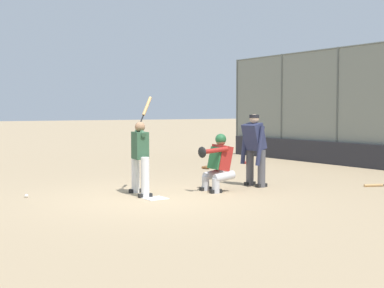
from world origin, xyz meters
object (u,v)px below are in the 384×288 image
Objects in this scene: catcher_behind_plate at (218,162)px; fielding_glove_on_dirt at (206,167)px; batter_at_plate at (140,155)px; umpire_home at (254,148)px; spare_bat_by_padding at (376,185)px; baseball_loose at (26,196)px; spare_bat_near_backstop at (245,162)px.

catcher_behind_plate is 4.61× the size of fielding_glove_on_dirt.
batter_at_plate reaches higher than umpire_home.
baseball_loose is (2.91, 7.20, 0.00)m from spare_bat_by_padding.
baseball_loose is at bearing 73.04° from catcher_behind_plate.
umpire_home is at bearing -105.04° from baseball_loose.
fielding_glove_on_dirt reaches higher than spare_bat_by_padding.
baseball_loose reaches higher than spare_bat_by_padding.
batter_at_plate is 2.82m from umpire_home.
umpire_home is 22.60× the size of baseball_loose.
spare_bat_by_padding is 7.77m from baseball_loose.
catcher_behind_plate is 16.95× the size of baseball_loose.
spare_bat_near_backstop is 2.22m from fielding_glove_on_dirt.
spare_bat_by_padding is (-5.95, 0.97, -0.00)m from spare_bat_near_backstop.
spare_bat_by_padding is 2.82× the size of fielding_glove_on_dirt.
fielding_glove_on_dirt is (-0.72, 2.10, 0.02)m from spare_bat_near_backstop.
catcher_behind_plate is (-0.47, -1.65, -0.18)m from batter_at_plate.
catcher_behind_plate is at bearing 0.21° from spare_bat_by_padding.
batter_at_plate is at bearing 78.18° from catcher_behind_plate.
baseball_loose is at bearing 110.95° from fielding_glove_on_dirt.
spare_bat_near_backstop is (4.02, -6.09, -0.80)m from batter_at_plate.
baseball_loose is (0.97, 2.08, -0.79)m from batter_at_plate.
baseball_loose is at bearing 76.10° from batter_at_plate.
baseball_loose reaches higher than spare_bat_near_backstop.
baseball_loose is at bearing 72.24° from umpire_home.
batter_at_plate is at bearing 80.37° from umpire_home.
spare_bat_by_padding is (-1.46, -3.47, -0.62)m from catcher_behind_plate.
fielding_glove_on_dirt is at bearing -20.88° from umpire_home.
catcher_behind_plate is at bearing 93.97° from umpire_home.
spare_bat_by_padding is at bearing -108.54° from catcher_behind_plate.
batter_at_plate reaches higher than fielding_glove_on_dirt.
umpire_home is 2.18× the size of spare_bat_by_padding.
batter_at_plate reaches higher than spare_bat_near_backstop.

